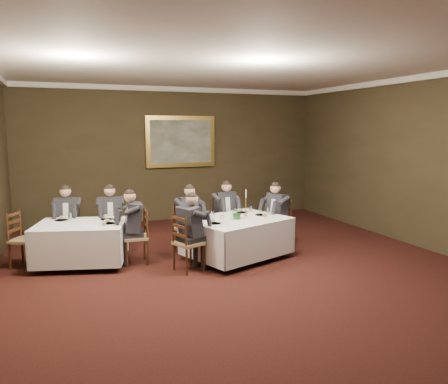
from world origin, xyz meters
TOP-DOWN VIEW (x-y plane):
  - ground at (0.00, 0.00)m, footprint 10.00×10.00m
  - ceiling at (0.00, 0.00)m, footprint 8.00×10.00m
  - back_wall at (0.00, 5.00)m, footprint 8.00×0.10m
  - right_wall at (4.00, 0.00)m, footprint 0.10×10.00m
  - crown_molding at (0.00, 0.00)m, footprint 8.00×10.00m
  - table_main at (0.16, 1.04)m, footprint 2.15×1.89m
  - table_second at (-2.60, 1.65)m, footprint 1.80×1.54m
  - chair_main_backleft at (-0.60, 1.75)m, footprint 0.55×0.54m
  - diner_main_backleft at (-0.60, 1.74)m, footprint 0.53×0.58m
  - chair_main_backright at (0.31, 2.07)m, footprint 0.48×0.46m
  - diner_main_backright at (0.31, 2.06)m, footprint 0.45×0.52m
  - chair_main_endleft at (-0.90, 0.66)m, footprint 0.54×0.56m
  - diner_main_endleft at (-0.89, 0.66)m, footprint 0.59×0.54m
  - chair_main_endright at (1.23, 1.43)m, footprint 0.54×0.56m
  - diner_main_endright at (1.22, 1.42)m, footprint 0.59×0.54m
  - chair_sec_backleft at (-2.79, 2.52)m, footprint 0.51×0.49m
  - diner_sec_backleft at (-2.80, 2.50)m, footprint 0.48×0.55m
  - chair_sec_backright at (-2.00, 2.30)m, footprint 0.48×0.47m
  - diner_sec_backright at (-2.00, 2.29)m, footprint 0.45×0.52m
  - chair_sec_endright at (-1.66, 1.40)m, footprint 0.45×0.47m
  - diner_sec_endright at (-1.67, 1.40)m, footprint 0.51×0.44m
  - chair_sec_endleft at (-3.54, 1.90)m, footprint 0.58×0.58m
  - centerpiece at (0.15, 0.99)m, footprint 0.27×0.25m
  - candlestick at (0.41, 1.20)m, footprint 0.08×0.08m
  - place_setting_table_main at (-0.36, 1.26)m, footprint 0.33×0.31m
  - place_setting_table_second at (-2.86, 2.09)m, footprint 0.33×0.31m
  - painting at (0.16, 4.94)m, footprint 1.87×0.09m

SIDE VIEW (x-z plane):
  - ground at x=0.00m, z-range 0.00..0.00m
  - chair_main_backleft at x=-0.60m, z-range -0.22..0.78m
  - chair_main_backright at x=0.31m, z-range -0.22..0.78m
  - chair_main_endleft at x=-0.90m, z-range -0.22..0.78m
  - chair_main_endright at x=1.23m, z-range -0.22..0.78m
  - chair_sec_backleft at x=-2.79m, z-range -0.22..0.78m
  - chair_sec_backright at x=-2.00m, z-range -0.22..0.78m
  - chair_sec_endright at x=-1.66m, z-range -0.22..0.78m
  - chair_sec_endleft at x=-3.54m, z-range -0.22..0.78m
  - table_second at x=-2.60m, z-range 0.12..0.78m
  - table_main at x=0.16m, z-range 0.12..0.78m
  - diner_main_backleft at x=-0.60m, z-range -0.16..1.19m
  - diner_main_backright at x=0.31m, z-range -0.16..1.19m
  - diner_main_endleft at x=-0.89m, z-range -0.16..1.19m
  - diner_main_endright at x=1.22m, z-range -0.16..1.19m
  - diner_sec_backleft at x=-2.80m, z-range -0.16..1.19m
  - diner_sec_backright at x=-2.00m, z-range -0.16..1.19m
  - diner_sec_endright at x=-1.67m, z-range -0.16..1.19m
  - place_setting_table_main at x=-0.36m, z-range 0.73..0.87m
  - place_setting_table_second at x=-2.86m, z-range 0.73..0.87m
  - centerpiece at x=0.15m, z-range 0.77..1.04m
  - candlestick at x=0.41m, z-range 0.69..1.22m
  - back_wall at x=0.00m, z-range 0.00..3.50m
  - right_wall at x=4.00m, z-range 0.00..3.50m
  - painting at x=0.16m, z-range 1.41..2.76m
  - crown_molding at x=0.00m, z-range 3.38..3.50m
  - ceiling at x=0.00m, z-range 3.45..3.55m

